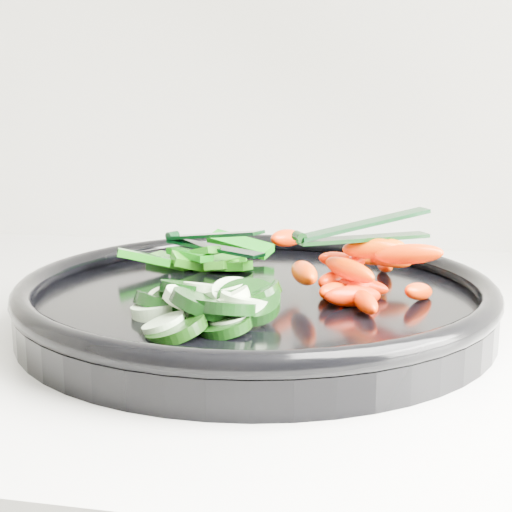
# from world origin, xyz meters

# --- Properties ---
(veggie_tray) EXTENTS (0.43, 0.43, 0.04)m
(veggie_tray) POSITION_xyz_m (0.10, 1.67, 0.95)
(veggie_tray) COLOR black
(veggie_tray) RESTS_ON counter
(cucumber_pile) EXTENTS (0.13, 0.12, 0.04)m
(cucumber_pile) POSITION_xyz_m (0.07, 1.60, 0.96)
(cucumber_pile) COLOR black
(cucumber_pile) RESTS_ON veggie_tray
(carrot_pile) EXTENTS (0.14, 0.17, 0.05)m
(carrot_pile) POSITION_xyz_m (0.17, 1.69, 0.97)
(carrot_pile) COLOR #F91800
(carrot_pile) RESTS_ON veggie_tray
(pepper_pile) EXTENTS (0.13, 0.11, 0.04)m
(pepper_pile) POSITION_xyz_m (0.03, 1.75, 0.96)
(pepper_pile) COLOR #0F6D0A
(pepper_pile) RESTS_ON veggie_tray
(tong_carrot) EXTENTS (0.11, 0.07, 0.02)m
(tong_carrot) POSITION_xyz_m (0.18, 1.69, 1.00)
(tong_carrot) COLOR black
(tong_carrot) RESTS_ON carrot_pile
(tong_pepper) EXTENTS (0.11, 0.07, 0.02)m
(tong_pepper) POSITION_xyz_m (0.04, 1.75, 0.98)
(tong_pepper) COLOR black
(tong_pepper) RESTS_ON pepper_pile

